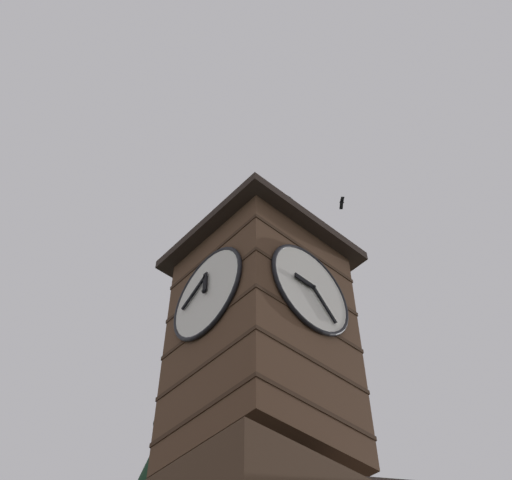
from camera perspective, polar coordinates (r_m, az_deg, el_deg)
clock_tower at (r=15.97m, az=0.46°, el=-6.81°), size 3.92×3.92×9.21m
flying_bird_high at (r=26.95m, az=7.35°, el=3.21°), size 0.51×0.57×0.12m
flying_bird_low at (r=26.37m, az=2.64°, el=0.51°), size 0.56×0.63×0.13m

